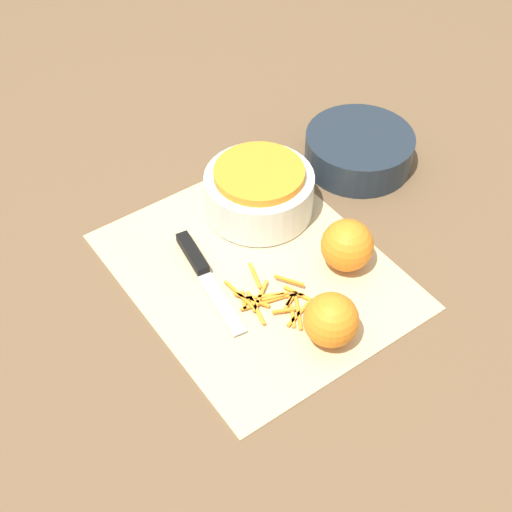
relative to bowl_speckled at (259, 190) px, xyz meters
The scene contains 8 objects.
ground_plane 0.15m from the bowl_speckled, 37.69° to the right, with size 4.00×4.00×0.00m, color brown.
cutting_board 0.14m from the bowl_speckled, 37.69° to the right, with size 0.46×0.38×0.01m.
bowl_speckled is the anchor object (origin of this frame).
bowl_dark 0.22m from the bowl_speckled, 89.86° to the left, with size 0.19×0.19×0.06m.
knife 0.17m from the bowl_speckled, 70.93° to the right, with size 0.22×0.05×0.02m.
orange_left 0.18m from the bowl_speckled, 11.67° to the left, with size 0.08×0.08×0.08m.
orange_right 0.29m from the bowl_speckled, 15.11° to the right, with size 0.08×0.08×0.08m.
peel_pile 0.21m from the bowl_speckled, 29.97° to the right, with size 0.15×0.11×0.01m.
Camera 1 is at (0.61, -0.43, 0.84)m, focal length 50.00 mm.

